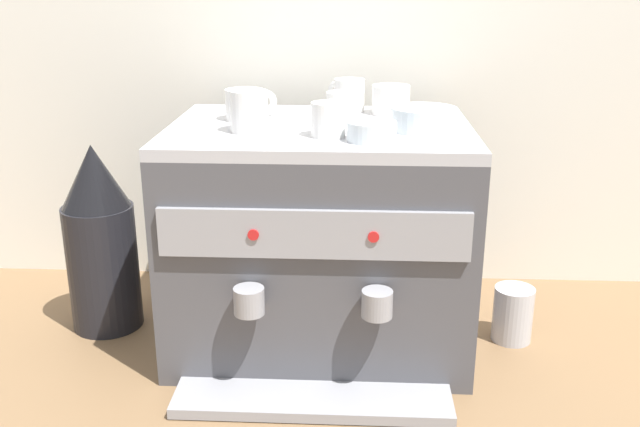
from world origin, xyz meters
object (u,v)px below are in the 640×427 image
object	(u,v)px
ceramic_cup_5	(348,95)
ceramic_bowl_0	(424,120)
ceramic_cup_1	(342,108)
ceramic_bowl_1	(372,132)
coffee_grinder	(100,240)
milk_pitcher	(513,314)
ceramic_cup_2	(247,104)
espresso_machine	(320,237)
ceramic_cup_4	(249,111)
ceramic_cup_0	(329,119)
ceramic_cup_3	(392,100)

from	to	relation	value
ceramic_cup_5	ceramic_bowl_0	size ratio (longest dim) A/B	0.72
ceramic_cup_5	ceramic_bowl_0	xyz separation A→B (m)	(0.15, -0.20, -0.01)
ceramic_cup_1	ceramic_cup_5	bearing A→B (deg)	85.71
ceramic_bowl_1	coffee_grinder	world-z (taller)	ceramic_bowl_1
milk_pitcher	ceramic_cup_5	bearing A→B (deg)	156.56
ceramic_cup_2	ceramic_cup_5	size ratio (longest dim) A/B	1.14
ceramic_bowl_1	milk_pitcher	xyz separation A→B (m)	(0.32, 0.13, -0.43)
espresso_machine	ceramic_bowl_1	bearing A→B (deg)	-52.29
ceramic_cup_1	coffee_grinder	bearing A→B (deg)	179.57
espresso_machine	ceramic_bowl_0	distance (m)	0.33
ceramic_cup_2	ceramic_cup_4	distance (m)	0.12
ceramic_cup_4	ceramic_cup_5	world-z (taller)	ceramic_cup_4
espresso_machine	ceramic_cup_2	xyz separation A→B (m)	(-0.15, 0.05, 0.27)
ceramic_cup_1	ceramic_cup_2	size ratio (longest dim) A/B	0.91
espresso_machine	ceramic_cup_0	xyz separation A→B (m)	(0.02, -0.09, 0.27)
ceramic_cup_0	coffee_grinder	world-z (taller)	ceramic_cup_0
ceramic_cup_4	ceramic_bowl_0	size ratio (longest dim) A/B	0.90
ceramic_cup_0	ceramic_cup_5	distance (m)	0.26
ceramic_cup_4	ceramic_cup_5	distance (m)	0.29
ceramic_cup_3	ceramic_cup_4	size ratio (longest dim) A/B	0.96
ceramic_cup_1	ceramic_cup_5	world-z (taller)	ceramic_cup_5
ceramic_cup_0	ceramic_bowl_0	bearing A→B (deg)	18.61
espresso_machine	ceramic_bowl_1	size ratio (longest dim) A/B	6.71
ceramic_cup_1	ceramic_bowl_1	distance (m)	0.17
milk_pitcher	ceramic_cup_1	bearing A→B (deg)	176.90
ceramic_cup_1	ceramic_cup_5	size ratio (longest dim) A/B	1.04
ceramic_cup_3	milk_pitcher	world-z (taller)	ceramic_cup_3
ceramic_cup_0	ceramic_cup_2	bearing A→B (deg)	140.11
ceramic_bowl_0	coffee_grinder	xyz separation A→B (m)	(-0.69, 0.06, -0.29)
ceramic_cup_3	ceramic_cup_5	distance (m)	0.10
espresso_machine	ceramic_cup_5	distance (m)	0.32
ceramic_bowl_0	coffee_grinder	bearing A→B (deg)	174.82
espresso_machine	ceramic_cup_3	bearing A→B (deg)	41.88
espresso_machine	coffee_grinder	size ratio (longest dim) A/B	1.44
ceramic_cup_1	ceramic_bowl_0	distance (m)	0.17
ceramic_cup_2	coffee_grinder	xyz separation A→B (m)	(-0.33, -0.03, -0.30)
ceramic_cup_5	coffee_grinder	bearing A→B (deg)	-166.01
ceramic_cup_2	ceramic_cup_1	bearing A→B (deg)	-8.39
ceramic_cup_5	milk_pitcher	xyz separation A→B (m)	(0.36, -0.16, -0.45)
ceramic_cup_0	ceramic_cup_5	xyz separation A→B (m)	(0.03, 0.26, 0.00)
ceramic_cup_1	ceramic_cup_2	world-z (taller)	same
ceramic_cup_5	ceramic_bowl_1	bearing A→B (deg)	-80.87
ceramic_bowl_0	ceramic_cup_1	bearing A→B (deg)	159.95
ceramic_cup_2	ceramic_cup_3	xyz separation A→B (m)	(0.30, 0.08, -0.00)
ceramic_cup_2	ceramic_bowl_1	size ratio (longest dim) A/B	1.16
ceramic_cup_2	ceramic_bowl_1	xyz separation A→B (m)	(0.26, -0.18, -0.01)
ceramic_cup_5	ceramic_bowl_1	xyz separation A→B (m)	(0.05, -0.29, -0.02)
ceramic_cup_3	ceramic_cup_5	size ratio (longest dim) A/B	1.20
ceramic_cup_5	ceramic_cup_0	bearing A→B (deg)	-96.88
ceramic_cup_1	milk_pitcher	size ratio (longest dim) A/B	0.79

